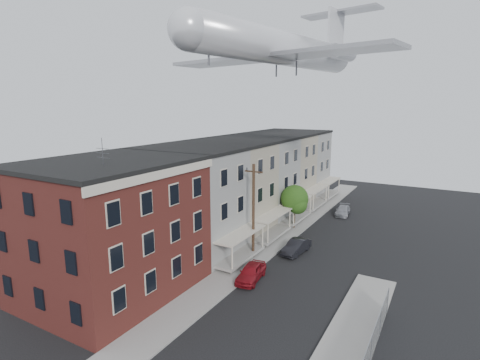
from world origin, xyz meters
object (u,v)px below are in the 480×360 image
at_px(car_far, 343,211).
at_px(airplane, 285,48).
at_px(car_near, 251,272).
at_px(car_mid, 296,247).
at_px(utility_pole, 253,210).
at_px(street_tree, 295,200).

xyz_separation_m(car_far, airplane, (-3.31, -12.99, 19.02)).
distance_m(car_near, airplane, 21.26).
height_order(car_near, car_mid, car_near).
relative_size(utility_pole, airplane, 0.33).
relative_size(street_tree, car_near, 1.29).
height_order(utility_pole, car_mid, utility_pole).
height_order(utility_pole, car_far, utility_pole).
bearing_deg(car_near, utility_pole, 108.30).
bearing_deg(car_mid, street_tree, 118.26).
bearing_deg(utility_pole, street_tree, 88.11).
height_order(utility_pole, car_near, utility_pole).
relative_size(car_mid, car_far, 1.01).
distance_m(street_tree, airplane, 16.80).
height_order(car_near, car_far, car_near).
relative_size(utility_pole, car_near, 2.23).
xyz_separation_m(car_near, airplane, (-1.51, 9.57, 18.92)).
distance_m(car_mid, airplane, 19.27).
xyz_separation_m(car_mid, airplane, (-2.69, 2.33, 18.94)).
bearing_deg(utility_pole, car_far, 78.29).
relative_size(street_tree, airplane, 0.19).
relative_size(car_near, airplane, 0.15).
bearing_deg(street_tree, utility_pole, -91.89).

